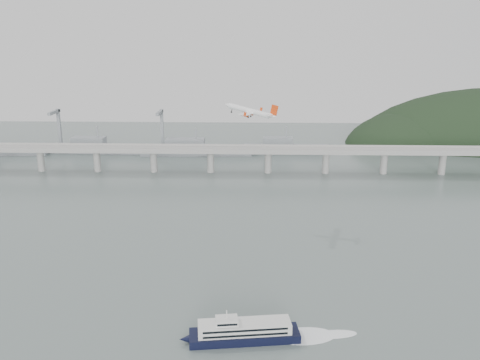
{
  "coord_description": "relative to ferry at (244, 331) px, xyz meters",
  "views": [
    {
      "loc": [
        8.5,
        -227.72,
        119.8
      ],
      "look_at": [
        0.0,
        55.0,
        36.0
      ],
      "focal_mm": 38.0,
      "sensor_mm": 36.0,
      "label": 1
    }
  ],
  "objects": [
    {
      "name": "ferry",
      "position": [
        0.0,
        0.0,
        0.0
      ],
      "size": [
        72.76,
        19.23,
        13.74
      ],
      "rotation": [
        0.0,
        0.0,
        0.13
      ],
      "color": "black",
      "rests_on": "ground"
    },
    {
      "name": "airliner",
      "position": [
        0.68,
        135.11,
        67.79
      ],
      "size": [
        34.5,
        32.01,
        9.54
      ],
      "rotation": [
        0.05,
        -0.19,
        2.82
      ],
      "color": "white",
      "rests_on": "ground"
    },
    {
      "name": "bridge",
      "position": [
        -6.08,
        250.02,
        13.92
      ],
      "size": [
        800.0,
        22.0,
        23.9
      ],
      "color": "#959592",
      "rests_on": "ground"
    },
    {
      "name": "ground",
      "position": [
        -4.92,
        50.02,
        -3.73
      ],
      "size": [
        900.0,
        900.0,
        0.0
      ],
      "primitive_type": "plane",
      "color": "slate",
      "rests_on": "ground"
    },
    {
      "name": "distant_fleet",
      "position": [
        -160.28,
        315.1,
        2.49
      ],
      "size": [
        453.0,
        60.9,
        40.0
      ],
      "color": "gray",
      "rests_on": "ground"
    }
  ]
}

